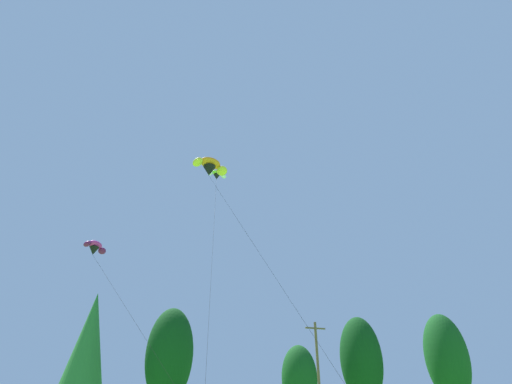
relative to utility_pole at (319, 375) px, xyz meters
name	(u,v)px	position (x,y,z in m)	size (l,w,h in m)	color
treeline_tree_c	(89,342)	(-21.95, 13.40, 3.84)	(4.86, 4.86, 14.82)	#472D19
treeline_tree_d	(169,355)	(-12.98, 11.42, 2.56)	(5.37, 5.37, 13.24)	#472D19
treeline_tree_e	(299,378)	(3.43, 12.02, 0.51)	(4.46, 4.46, 9.84)	#472D19
treeline_tree_f	(361,359)	(12.36, 11.61, 2.94)	(5.54, 5.54, 13.86)	#472D19
treeline_tree_g	(447,357)	(24.74, 9.58, 3.44)	(5.76, 5.76, 14.68)	#472D19
utility_pole	(319,375)	(0.00, 0.00, 0.00)	(2.20, 0.26, 10.37)	brown
parafoil_kite_high_magenta	(95,248)	(-21.77, -6.65, 7.95)	(8.18, 10.47, 12.39)	#D12893
parafoil_kite_mid_orange	(210,167)	(-13.89, -10.09, 14.88)	(8.19, 10.70, 19.50)	orange
parafoil_kite_far_lime_white	(217,175)	(-11.27, -0.87, 19.87)	(4.46, 15.66, 24.28)	#93D633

